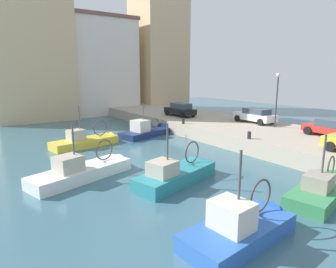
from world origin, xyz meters
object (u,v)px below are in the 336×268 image
fishing_boat_white (87,175)px  parked_car_white (255,115)px  mooring_bollard_north (183,121)px  fishing_boat_yellow (89,144)px  parked_car_black (180,110)px  parked_car_red (331,128)px  fishing_boat_green (322,194)px  quay_streetlamp (277,91)px  fishing_boat_navy (148,134)px  mooring_bollard_mid (249,135)px  fishing_boat_blue (245,233)px  fishing_boat_teal (179,179)px

fishing_boat_white → parked_car_white: (17.90, 2.26, 1.81)m
mooring_bollard_north → fishing_boat_yellow: bearing=170.3°
parked_car_black → parked_car_red: parked_car_black is taller
fishing_boat_green → parked_car_red: size_ratio=1.61×
quay_streetlamp → fishing_boat_navy: bearing=135.0°
parked_car_white → parked_car_red: 7.49m
parked_car_red → quay_streetlamp: (-0.21, 4.84, 2.57)m
parked_car_red → fishing_boat_navy: bearing=123.0°
fishing_boat_navy → parked_car_white: bearing=-32.7°
mooring_bollard_north → fishing_boat_navy: bearing=141.6°
fishing_boat_green → mooring_bollard_north: size_ratio=11.23×
parked_car_black → mooring_bollard_north: parked_car_black is taller
parked_car_white → mooring_bollard_mid: (-6.19, -4.44, -0.46)m
fishing_boat_white → parked_car_black: fishing_boat_white is taller
parked_car_white → mooring_bollard_north: size_ratio=7.94×
fishing_boat_navy → mooring_bollard_north: bearing=-38.4°
fishing_boat_blue → parked_car_red: bearing=16.5°
fishing_boat_teal → mooring_bollard_mid: bearing=10.7°
quay_streetlamp → fishing_boat_green: bearing=-133.9°
fishing_boat_yellow → parked_car_white: bearing=-18.6°
quay_streetlamp → fishing_boat_blue: bearing=-147.9°
parked_car_white → quay_streetlamp: 3.70m
fishing_boat_blue → parked_car_red: fishing_boat_blue is taller
fishing_boat_white → parked_car_black: size_ratio=1.74×
fishing_boat_teal → fishing_boat_yellow: bearing=96.6°
fishing_boat_green → quay_streetlamp: 13.18m
parked_car_white → parked_car_red: bearing=-92.5°
fishing_boat_navy → mooring_bollard_north: fishing_boat_navy is taller
fishing_boat_teal → quay_streetlamp: bearing=13.7°
fishing_boat_white → fishing_boat_teal: 5.45m
fishing_boat_blue → mooring_bollard_north: fishing_boat_blue is taller
fishing_boat_green → parked_car_black: bearing=73.2°
fishing_boat_teal → quay_streetlamp: 14.34m
fishing_boat_navy → parked_car_black: fishing_boat_navy is taller
fishing_boat_white → mooring_bollard_mid: 11.99m
fishing_boat_blue → parked_car_red: (15.00, 4.43, 1.74)m
fishing_boat_navy → fishing_boat_blue: bearing=-110.1°
fishing_boat_green → fishing_boat_blue: bearing=-177.2°
fishing_boat_navy → mooring_bollard_mid: fishing_boat_navy is taller
fishing_boat_yellow → quay_streetlamp: bearing=-28.0°
parked_car_white → mooring_bollard_north: bearing=150.1°
fishing_boat_green → parked_car_white: 14.91m
parked_car_red → quay_streetlamp: quay_streetlamp is taller
fishing_boat_yellow → quay_streetlamp: size_ratio=1.34×
fishing_boat_white → mooring_bollard_mid: size_ratio=12.83×
fishing_boat_navy → mooring_bollard_mid: bearing=-75.1°
fishing_boat_white → fishing_boat_green: size_ratio=1.14×
fishing_boat_teal → parked_car_black: size_ratio=1.58×
fishing_boat_teal → fishing_boat_blue: fishing_boat_blue is taller
fishing_boat_teal → mooring_bollard_mid: 7.89m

